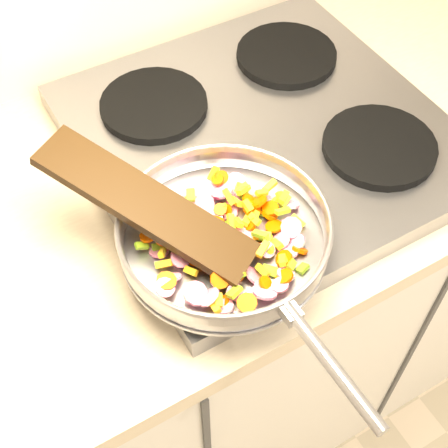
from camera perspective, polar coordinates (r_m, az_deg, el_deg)
cooktop at (r=1.10m, az=3.54°, el=7.97°), size 0.60×0.60×0.04m
grate_fl at (r=0.95m, az=0.97°, el=1.11°), size 0.19×0.19×0.02m
grate_fr at (r=1.08m, az=14.02°, el=6.90°), size 0.19×0.19×0.02m
grate_bl at (r=1.12m, az=-6.44°, el=10.79°), size 0.19×0.19×0.02m
grate_br at (r=1.23m, az=5.73°, el=15.12°), size 0.19×0.19×0.02m
saute_pan at (r=0.88m, az=0.09°, el=-0.80°), size 0.34×0.51×0.05m
vegetable_heap at (r=0.89m, az=0.07°, el=-0.83°), size 0.26×0.25×0.05m
wooden_spatula at (r=0.87m, az=-7.14°, el=1.78°), size 0.23×0.32×0.10m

